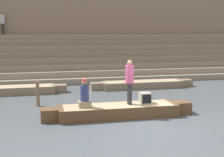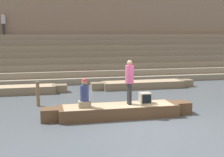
# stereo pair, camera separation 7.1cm
# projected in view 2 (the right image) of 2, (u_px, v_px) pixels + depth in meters

# --- Properties ---
(ground_plane) EXTENTS (120.00, 120.00, 0.00)m
(ground_plane) POSITION_uv_depth(u_px,v_px,m) (147.00, 123.00, 11.80)
(ground_plane) COLOR #4C5660
(ghat_steps) EXTENTS (36.00, 4.58, 3.18)m
(ghat_steps) POSITION_uv_depth(u_px,v_px,m) (95.00, 63.00, 23.07)
(ghat_steps) COLOR gray
(ghat_steps) RESTS_ON ground
(back_wall) EXTENTS (34.20, 1.28, 9.77)m
(back_wall) POSITION_uv_depth(u_px,v_px,m) (90.00, 13.00, 24.65)
(back_wall) COLOR #7F6B5B
(back_wall) RESTS_ON ground
(rowboat_main) EXTENTS (6.14, 1.35, 0.49)m
(rowboat_main) POSITION_uv_depth(u_px,v_px,m) (118.00, 111.00, 12.58)
(rowboat_main) COLOR brown
(rowboat_main) RESTS_ON ground
(person_standing) EXTENTS (0.34, 0.34, 1.80)m
(person_standing) POSITION_uv_depth(u_px,v_px,m) (129.00, 79.00, 12.51)
(person_standing) COLOR #28282D
(person_standing) RESTS_ON rowboat_main
(person_rowing) EXTENTS (0.47, 0.37, 1.13)m
(person_rowing) POSITION_uv_depth(u_px,v_px,m) (84.00, 96.00, 12.10)
(person_rowing) COLOR gray
(person_rowing) RESTS_ON rowboat_main
(tv_set) EXTENTS (0.45, 0.43, 0.44)m
(tv_set) POSITION_uv_depth(u_px,v_px,m) (145.00, 98.00, 12.82)
(tv_set) COLOR #9E998E
(tv_set) RESTS_ON rowboat_main
(moored_boat_shore) EXTENTS (5.99, 1.16, 0.43)m
(moored_boat_shore) POSITION_uv_depth(u_px,v_px,m) (12.00, 90.00, 17.16)
(moored_boat_shore) COLOR #756651
(moored_boat_shore) RESTS_ON ground
(moored_boat_distant) EXTENTS (6.38, 1.16, 0.43)m
(moored_boat_distant) POSITION_uv_depth(u_px,v_px,m) (143.00, 84.00, 18.96)
(moored_boat_distant) COLOR #756651
(moored_boat_distant) RESTS_ON ground
(mooring_post) EXTENTS (0.16, 0.16, 1.15)m
(mooring_post) POSITION_uv_depth(u_px,v_px,m) (38.00, 94.00, 14.34)
(mooring_post) COLOR brown
(mooring_post) RESTS_ON ground
(person_on_steps) EXTENTS (0.34, 0.34, 1.61)m
(person_on_steps) POSITION_uv_depth(u_px,v_px,m) (3.00, 22.00, 22.53)
(person_on_steps) COLOR #28282D
(person_on_steps) RESTS_ON ghat_steps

